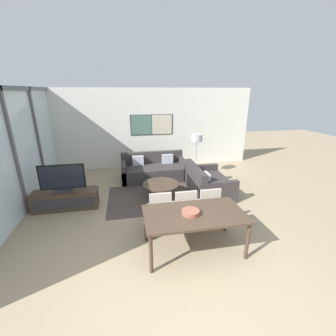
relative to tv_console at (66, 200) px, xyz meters
name	(u,v)px	position (x,y,z in m)	size (l,w,h in m)	color
ground_plane	(200,295)	(2.38, -2.95, -0.22)	(24.00, 24.00, 0.00)	#9E896B
wall_back	(150,129)	(2.38, 2.85, 1.18)	(7.53, 0.09, 2.80)	silver
window_wall_left	(12,149)	(-0.87, -0.05, 1.31)	(0.07, 5.80, 2.80)	silver
area_rug	(161,197)	(2.34, 0.15, -0.22)	(2.77, 1.81, 0.01)	#473D38
tv_console	(66,200)	(0.00, 0.00, 0.00)	(1.49, 0.45, 0.45)	#423326
television	(62,178)	(0.00, 0.00, 0.55)	(1.02, 0.20, 0.66)	#2D2D33
sofa_main	(154,170)	(2.34, 1.61, 0.04)	(2.04, 0.98, 0.80)	#383333
sofa_side	(207,184)	(3.61, 0.17, 0.04)	(0.98, 1.48, 0.80)	#383333
coffee_table	(161,187)	(2.34, 0.15, 0.07)	(0.95, 0.95, 0.40)	#423326
dining_table	(194,217)	(2.57, -2.00, 0.43)	(1.72, 0.93, 0.73)	#423326
dining_chair_left	(160,208)	(2.07, -1.32, 0.28)	(0.46, 0.46, 0.88)	#B2A899
dining_chair_centre	(184,206)	(2.57, -1.33, 0.28)	(0.46, 0.46, 0.88)	#B2A899
dining_chair_right	(207,204)	(3.06, -1.34, 0.28)	(0.46, 0.46, 0.88)	#B2A899
fruit_bowl	(191,212)	(2.49, -2.02, 0.54)	(0.30, 0.30, 0.07)	#995642
floor_lamp	(197,141)	(3.69, 1.43, 0.98)	(0.35, 0.35, 1.42)	#2D2D33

